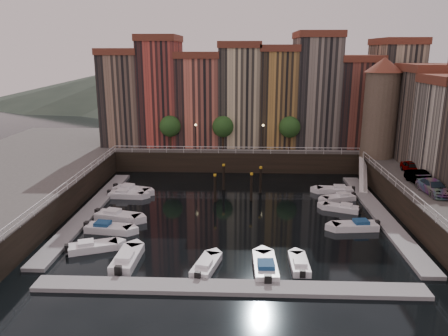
{
  "coord_description": "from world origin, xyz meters",
  "views": [
    {
      "loc": [
        0.87,
        -46.7,
        17.59
      ],
      "look_at": [
        -1.24,
        4.0,
        3.96
      ],
      "focal_mm": 35.0,
      "sensor_mm": 36.0,
      "label": 1
    }
  ],
  "objects_px": {
    "corner_tower": "(381,106)",
    "boat_left_1": "(108,228)",
    "gangway": "(363,173)",
    "car_c": "(434,188)",
    "car_a": "(411,168)",
    "car_b": "(420,179)",
    "mooring_pilings": "(238,183)",
    "boat_left_0": "(92,247)",
    "boat_left_2": "(117,216)"
  },
  "relations": [
    {
      "from": "gangway",
      "to": "car_c",
      "type": "bearing_deg",
      "value": -72.21
    },
    {
      "from": "car_a",
      "to": "corner_tower",
      "type": "bearing_deg",
      "value": 100.13
    },
    {
      "from": "corner_tower",
      "to": "boat_left_2",
      "type": "distance_m",
      "value": 38.26
    },
    {
      "from": "corner_tower",
      "to": "boat_left_1",
      "type": "relative_size",
      "value": 2.78
    },
    {
      "from": "gangway",
      "to": "boat_left_2",
      "type": "bearing_deg",
      "value": -155.91
    },
    {
      "from": "gangway",
      "to": "car_c",
      "type": "xyz_separation_m",
      "value": [
        3.93,
        -12.26,
        1.81
      ]
    },
    {
      "from": "boat_left_1",
      "to": "mooring_pilings",
      "type": "bearing_deg",
      "value": 49.74
    },
    {
      "from": "boat_left_2",
      "to": "mooring_pilings",
      "type": "bearing_deg",
      "value": 47.08
    },
    {
      "from": "gangway",
      "to": "boat_left_2",
      "type": "distance_m",
      "value": 32.42
    },
    {
      "from": "mooring_pilings",
      "to": "boat_left_0",
      "type": "distance_m",
      "value": 20.75
    },
    {
      "from": "boat_left_1",
      "to": "car_c",
      "type": "xyz_separation_m",
      "value": [
        33.54,
        4.24,
        3.35
      ]
    },
    {
      "from": "boat_left_0",
      "to": "boat_left_1",
      "type": "relative_size",
      "value": 0.94
    },
    {
      "from": "car_a",
      "to": "car_c",
      "type": "distance_m",
      "value": 8.2
    },
    {
      "from": "gangway",
      "to": "boat_left_1",
      "type": "bearing_deg",
      "value": -150.88
    },
    {
      "from": "corner_tower",
      "to": "car_c",
      "type": "bearing_deg",
      "value": -86.47
    },
    {
      "from": "corner_tower",
      "to": "mooring_pilings",
      "type": "xyz_separation_m",
      "value": [
        -19.58,
        -9.22,
        -8.54
      ]
    },
    {
      "from": "car_b",
      "to": "car_c",
      "type": "relative_size",
      "value": 0.93
    },
    {
      "from": "corner_tower",
      "to": "car_b",
      "type": "distance_m",
      "value": 14.99
    },
    {
      "from": "corner_tower",
      "to": "car_b",
      "type": "height_order",
      "value": "corner_tower"
    },
    {
      "from": "gangway",
      "to": "car_c",
      "type": "relative_size",
      "value": 1.66
    },
    {
      "from": "boat_left_1",
      "to": "boat_left_2",
      "type": "relative_size",
      "value": 0.94
    },
    {
      "from": "corner_tower",
      "to": "boat_left_0",
      "type": "xyz_separation_m",
      "value": [
        -32.7,
        -25.25,
        -9.84
      ]
    },
    {
      "from": "gangway",
      "to": "car_a",
      "type": "relative_size",
      "value": 2.05
    },
    {
      "from": "mooring_pilings",
      "to": "boat_left_2",
      "type": "distance_m",
      "value": 15.48
    },
    {
      "from": "car_a",
      "to": "car_b",
      "type": "height_order",
      "value": "car_b"
    },
    {
      "from": "gangway",
      "to": "car_c",
      "type": "height_order",
      "value": "car_c"
    },
    {
      "from": "car_a",
      "to": "boat_left_2",
      "type": "bearing_deg",
      "value": -166.37
    },
    {
      "from": "gangway",
      "to": "boat_left_1",
      "type": "xyz_separation_m",
      "value": [
        -29.61,
        -16.49,
        -1.54
      ]
    },
    {
      "from": "corner_tower",
      "to": "boat_left_2",
      "type": "bearing_deg",
      "value": -151.38
    },
    {
      "from": "gangway",
      "to": "car_b",
      "type": "bearing_deg",
      "value": -67.28
    },
    {
      "from": "boat_left_1",
      "to": "boat_left_2",
      "type": "height_order",
      "value": "boat_left_2"
    },
    {
      "from": "boat_left_1",
      "to": "car_c",
      "type": "height_order",
      "value": "car_c"
    },
    {
      "from": "gangway",
      "to": "boat_left_2",
      "type": "height_order",
      "value": "gangway"
    },
    {
      "from": "boat_left_1",
      "to": "car_a",
      "type": "height_order",
      "value": "car_a"
    },
    {
      "from": "corner_tower",
      "to": "boat_left_0",
      "type": "bearing_deg",
      "value": -142.33
    },
    {
      "from": "car_a",
      "to": "car_b",
      "type": "distance_m",
      "value": 5.0
    },
    {
      "from": "boat_left_2",
      "to": "boat_left_1",
      "type": "bearing_deg",
      "value": -77.2
    },
    {
      "from": "boat_left_1",
      "to": "boat_left_2",
      "type": "bearing_deg",
      "value": 96.55
    },
    {
      "from": "boat_left_0",
      "to": "car_c",
      "type": "relative_size",
      "value": 0.93
    },
    {
      "from": "mooring_pilings",
      "to": "car_a",
      "type": "relative_size",
      "value": 1.47
    },
    {
      "from": "mooring_pilings",
      "to": "car_a",
      "type": "bearing_deg",
      "value": 1.7
    },
    {
      "from": "corner_tower",
      "to": "boat_left_0",
      "type": "relative_size",
      "value": 2.96
    },
    {
      "from": "corner_tower",
      "to": "car_a",
      "type": "xyz_separation_m",
      "value": [
        1.74,
        -8.59,
        -6.5
      ]
    },
    {
      "from": "corner_tower",
      "to": "car_a",
      "type": "distance_m",
      "value": 10.91
    },
    {
      "from": "car_a",
      "to": "car_c",
      "type": "xyz_separation_m",
      "value": [
        -0.71,
        -8.17,
        0.03
      ]
    },
    {
      "from": "boat_left_0",
      "to": "boat_left_2",
      "type": "height_order",
      "value": "boat_left_2"
    },
    {
      "from": "car_a",
      "to": "car_c",
      "type": "relative_size",
      "value": 0.81
    },
    {
      "from": "boat_left_0",
      "to": "boat_left_2",
      "type": "xyz_separation_m",
      "value": [
        0.24,
        7.53,
        0.04
      ]
    },
    {
      "from": "car_c",
      "to": "gangway",
      "type": "bearing_deg",
      "value": 101.97
    },
    {
      "from": "mooring_pilings",
      "to": "boat_left_0",
      "type": "xyz_separation_m",
      "value": [
        -13.12,
        -16.03,
        -1.29
      ]
    }
  ]
}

